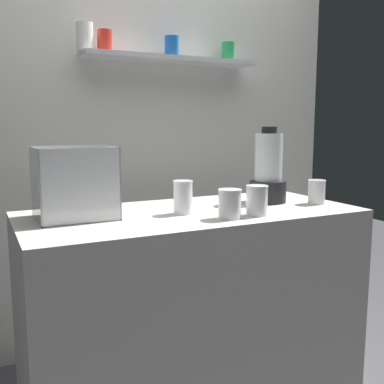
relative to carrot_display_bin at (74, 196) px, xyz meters
name	(u,v)px	position (x,y,z in m)	size (l,w,h in m)	color
counter	(192,313)	(0.47, -0.07, -0.54)	(1.40, 0.64, 0.90)	beige
back_wall_unit	(132,124)	(0.47, 0.70, 0.28)	(2.60, 0.24, 2.50)	silver
carrot_display_bin	(74,196)	(0.00, 0.00, 0.00)	(0.29, 0.26, 0.27)	white
blender_pitcher	(268,172)	(0.88, -0.03, 0.06)	(0.17, 0.17, 0.35)	black
juice_cup_orange_far_left	(183,199)	(0.41, -0.11, -0.03)	(0.08, 0.08, 0.14)	white
juice_cup_pomegranate_left	(230,205)	(0.53, -0.27, -0.03)	(0.09, 0.09, 0.11)	white
juice_cup_orange_middle	(257,203)	(0.66, -0.27, -0.03)	(0.09, 0.09, 0.12)	white
juice_cup_pomegranate_right	(317,193)	(1.06, -0.17, -0.04)	(0.08, 0.08, 0.11)	white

